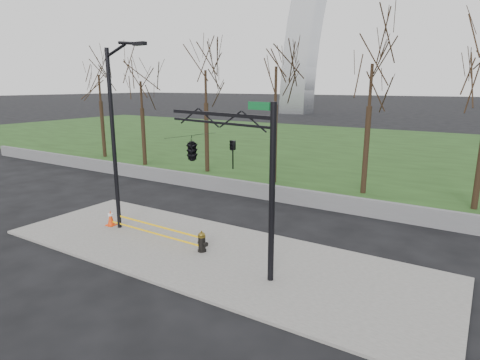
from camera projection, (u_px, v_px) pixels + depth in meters
The scene contains 10 objects.
ground at pixel (209, 254), 15.81m from camera, with size 500.00×500.00×0.00m, color black.
sidewalk at pixel (209, 252), 15.80m from camera, with size 18.00×6.00×0.10m, color slate.
grass_strip at pixel (385, 150), 40.54m from camera, with size 120.00×40.00×0.06m, color #1F3A15.
guardrail at pixel (294, 196), 22.30m from camera, with size 60.00×0.30×0.90m, color #59595B.
tree_row at pixel (319, 123), 24.88m from camera, with size 45.44×4.00×8.32m.
fire_hydrant at pixel (202, 242), 15.69m from camera, with size 0.53×0.35×0.85m.
traffic_cone at pixel (111, 218), 18.62m from camera, with size 0.40×0.40×0.76m.
street_light at pixel (116, 128), 17.25m from camera, with size 2.39×0.29×8.21m.
traffic_signal_mast at pixel (205, 150), 14.76m from camera, with size 5.00×2.54×6.00m.
caution_tape at pixel (155, 230), 17.10m from camera, with size 5.42×0.17×0.44m.
Camera 1 is at (8.84, -11.81, 6.50)m, focal length 29.98 mm.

